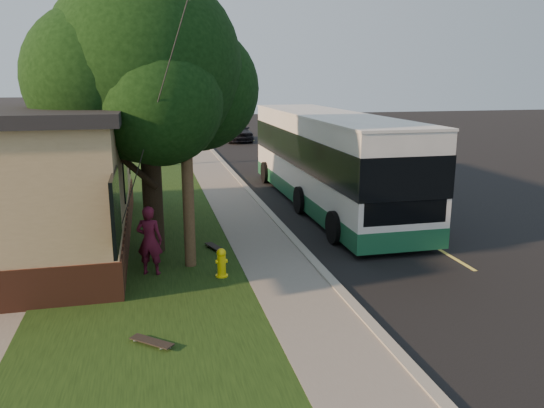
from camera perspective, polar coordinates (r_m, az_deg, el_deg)
The scene contains 17 objects.
ground at distance 14.19m, azimuth 5.12°, elevation -7.14°, with size 120.00×120.00×0.00m, color black.
road at distance 24.56m, azimuth 6.73°, elevation 1.70°, with size 8.00×80.00×0.01m, color black.
curb at distance 23.51m, azimuth -2.48°, elevation 1.39°, with size 0.25×80.00×0.12m, color gray.
sidewalk at distance 23.35m, azimuth -4.89°, elevation 1.22°, with size 2.00×80.00×0.08m, color slate.
grass_verge at distance 23.13m, azimuth -13.50°, elevation 0.76°, with size 5.00×80.00×0.07m, color black.
fire_hydrant at distance 13.49m, azimuth -5.46°, elevation -6.31°, with size 0.32×0.32×0.74m.
utility_pole at distance 13.62m, azimuth -9.44°, elevation 11.81°, with size 2.86×3.21×9.07m.
leafy_tree at distance 15.24m, azimuth -13.31°, elevation 13.82°, with size 6.30×6.00×7.80m.
bare_tree_near at distance 30.73m, azimuth -11.84°, elevation 7.93°, with size 1.38×1.21×4.31m.
bare_tree_far at distance 42.71m, azimuth -11.61°, elevation 9.23°, with size 1.38×1.21×4.03m.
traffic_signal at distance 46.87m, azimuth -7.48°, elevation 11.17°, with size 0.18×0.22×5.50m.
transit_bus at distance 20.99m, azimuth 5.98°, elevation 5.06°, with size 3.10×13.43×3.63m.
skateboarder at distance 13.78m, azimuth -13.04°, elevation -3.83°, with size 0.65×0.43×1.80m, color #4F0F25.
skateboard_main at distance 15.68m, azimuth -6.18°, elevation -4.62°, with size 0.52×0.93×0.08m.
skateboard_spare at distance 10.56m, azimuth -12.81°, elevation -14.25°, with size 0.84×0.77×0.09m.
dumpster at distance 22.62m, azimuth -21.90°, elevation 1.52°, with size 1.63×1.41×1.26m.
distant_car at distance 42.61m, azimuth -3.93°, elevation 7.89°, with size 1.97×4.90×1.67m, color black.
Camera 1 is at (-4.23, -12.59, 4.99)m, focal length 35.00 mm.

